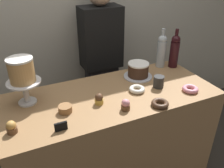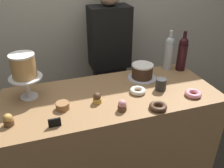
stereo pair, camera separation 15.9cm
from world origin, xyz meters
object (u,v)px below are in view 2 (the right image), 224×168
at_px(cupcake_strawberry, 123,105).
at_px(cupcake_chocolate, 97,98).
at_px(barista_figure, 109,66).
at_px(white_layer_cake, 23,66).
at_px(chocolate_round_cake, 142,71).
at_px(coffee_cup_ceramic, 161,84).
at_px(wine_bottle_dark_red, 182,53).
at_px(cookie_stack, 63,106).
at_px(wine_bottle_clear, 169,52).
at_px(donut_sugar, 138,91).
at_px(cake_stand_pedestal, 27,84).
at_px(price_sign_chalkboard, 55,123).
at_px(donut_chocolate, 158,107).
at_px(cupcake_caramel, 8,120).
at_px(donut_pink, 193,94).

height_order(cupcake_strawberry, cupcake_chocolate, same).
bearing_deg(barista_figure, white_layer_cake, -144.55).
relative_size(chocolate_round_cake, coffee_cup_ceramic, 1.90).
height_order(wine_bottle_dark_red, coffee_cup_ceramic, wine_bottle_dark_red).
bearing_deg(cupcake_strawberry, cookie_stack, 159.59).
height_order(wine_bottle_clear, cookie_stack, wine_bottle_clear).
distance_m(white_layer_cake, donut_sugar, 0.77).
distance_m(wine_bottle_dark_red, coffee_cup_ceramic, 0.41).
relative_size(cake_stand_pedestal, price_sign_chalkboard, 3.02).
bearing_deg(wine_bottle_dark_red, coffee_cup_ceramic, -141.79).
bearing_deg(donut_chocolate, price_sign_chalkboard, 177.76).
relative_size(cupcake_caramel, price_sign_chalkboard, 1.06).
distance_m(chocolate_round_cake, cookie_stack, 0.68).
relative_size(donut_sugar, coffee_cup_ceramic, 1.32).
xyz_separation_m(chocolate_round_cake, cupcake_strawberry, (-0.29, -0.35, -0.03)).
relative_size(cake_stand_pedestal, white_layer_cake, 1.35).
bearing_deg(cupcake_caramel, donut_sugar, 6.97).
bearing_deg(cupcake_caramel, donut_chocolate, -7.61).
bearing_deg(price_sign_chalkboard, donut_chocolate, -2.24).
bearing_deg(wine_bottle_clear, cupcake_caramel, -162.31).
distance_m(cookie_stack, coffee_cup_ceramic, 0.69).
bearing_deg(cupcake_chocolate, price_sign_chalkboard, -151.02).
height_order(chocolate_round_cake, donut_sugar, chocolate_round_cake).
bearing_deg(donut_sugar, cupcake_caramel, -173.03).
bearing_deg(cookie_stack, barista_figure, 53.60).
bearing_deg(cupcake_strawberry, cupcake_caramel, 174.54).
distance_m(cupcake_caramel, donut_chocolate, 0.88).
bearing_deg(donut_pink, wine_bottle_dark_red, 69.72).
height_order(donut_pink, coffee_cup_ceramic, coffee_cup_ceramic).
height_order(wine_bottle_dark_red, barista_figure, barista_figure).
relative_size(white_layer_cake, donut_sugar, 1.40).
relative_size(wine_bottle_clear, cupcake_caramel, 4.38).
bearing_deg(coffee_cup_ceramic, donut_pink, -39.98).
height_order(cake_stand_pedestal, cupcake_caramel, cake_stand_pedestal).
height_order(cake_stand_pedestal, price_sign_chalkboard, cake_stand_pedestal).
distance_m(donut_pink, donut_chocolate, 0.31).
relative_size(cake_stand_pedestal, wine_bottle_dark_red, 0.65).
height_order(cupcake_strawberry, donut_chocolate, cupcake_strawberry).
relative_size(white_layer_cake, cupcake_caramel, 2.11).
bearing_deg(price_sign_chalkboard, cookie_stack, 67.68).
bearing_deg(donut_chocolate, white_layer_cake, 153.01).
bearing_deg(chocolate_round_cake, cupcake_strawberry, -129.14).
relative_size(white_layer_cake, wine_bottle_dark_red, 0.48).
relative_size(cupcake_chocolate, donut_sugar, 0.66).
distance_m(chocolate_round_cake, cupcake_strawberry, 0.46).
height_order(white_layer_cake, coffee_cup_ceramic, white_layer_cake).
bearing_deg(cake_stand_pedestal, donut_sugar, -13.23).
relative_size(cupcake_strawberry, cupcake_chocolate, 1.00).
bearing_deg(cake_stand_pedestal, chocolate_round_cake, 1.49).
bearing_deg(cupcake_caramel, cupcake_strawberry, -5.46).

